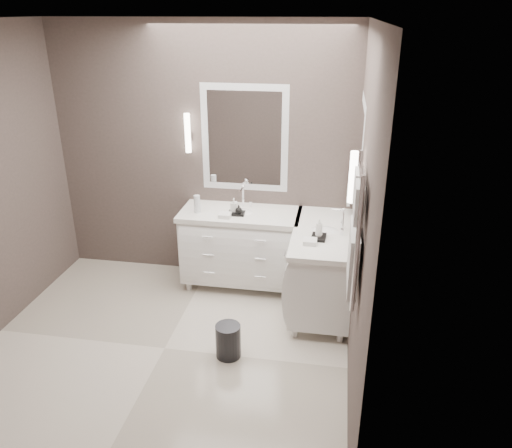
% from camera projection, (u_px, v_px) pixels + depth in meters
% --- Properties ---
extents(floor, '(3.20, 3.00, 0.01)m').
position_uv_depth(floor, '(165.00, 349.00, 4.42)').
color(floor, beige).
rests_on(floor, ground).
extents(ceiling, '(3.20, 3.00, 0.01)m').
position_uv_depth(ceiling, '(136.00, 19.00, 3.35)').
color(ceiling, white).
rests_on(ceiling, wall_back).
extents(wall_back, '(3.20, 0.01, 2.70)m').
position_uv_depth(wall_back, '(203.00, 155.00, 5.25)').
color(wall_back, '#4A3E3B').
rests_on(wall_back, floor).
extents(wall_front, '(3.20, 0.01, 2.70)m').
position_uv_depth(wall_front, '(46.00, 313.00, 2.52)').
color(wall_front, '#4A3E3B').
rests_on(wall_front, floor).
extents(wall_right, '(0.01, 3.00, 2.70)m').
position_uv_depth(wall_right, '(362.00, 220.00, 3.64)').
color(wall_right, '#4A3E3B').
rests_on(wall_right, floor).
extents(vanity_back, '(1.24, 0.59, 0.97)m').
position_uv_depth(vanity_back, '(241.00, 244.00, 5.27)').
color(vanity_back, white).
rests_on(vanity_back, floor).
extents(vanity_right, '(0.59, 1.24, 0.97)m').
position_uv_depth(vanity_right, '(323.00, 265.00, 4.84)').
color(vanity_right, white).
rests_on(vanity_right, floor).
extents(mirror_back, '(0.90, 0.02, 1.10)m').
position_uv_depth(mirror_back, '(244.00, 139.00, 5.09)').
color(mirror_back, white).
rests_on(mirror_back, wall_back).
extents(mirror_right, '(0.02, 0.90, 1.10)m').
position_uv_depth(mirror_right, '(359.00, 163.00, 4.29)').
color(mirror_right, white).
rests_on(mirror_right, wall_right).
extents(sconce_back, '(0.06, 0.06, 0.40)m').
position_uv_depth(sconce_back, '(188.00, 134.00, 5.10)').
color(sconce_back, white).
rests_on(sconce_back, wall_back).
extents(sconce_right, '(0.06, 0.06, 0.40)m').
position_uv_depth(sconce_right, '(353.00, 178.00, 3.75)').
color(sconce_right, white).
rests_on(sconce_right, wall_right).
extents(towel_bar_corner, '(0.03, 0.22, 0.30)m').
position_uv_depth(towel_bar_corner, '(349.00, 189.00, 4.97)').
color(towel_bar_corner, white).
rests_on(towel_bar_corner, wall_right).
extents(towel_ladder, '(0.06, 0.58, 0.90)m').
position_uv_depth(towel_ladder, '(355.00, 237.00, 3.27)').
color(towel_ladder, white).
rests_on(towel_ladder, wall_right).
extents(waste_bin, '(0.24, 0.24, 0.30)m').
position_uv_depth(waste_bin, '(228.00, 341.00, 4.27)').
color(waste_bin, black).
rests_on(waste_bin, floor).
extents(amenity_tray_back, '(0.17, 0.13, 0.02)m').
position_uv_depth(amenity_tray_back, '(237.00, 213.00, 5.05)').
color(amenity_tray_back, black).
rests_on(amenity_tray_back, vanity_back).
extents(amenity_tray_right, '(0.14, 0.18, 0.03)m').
position_uv_depth(amenity_tray_right, '(319.00, 237.00, 4.52)').
color(amenity_tray_right, black).
rests_on(amenity_tray_right, vanity_right).
extents(water_bottle, '(0.07, 0.07, 0.18)m').
position_uv_depth(water_bottle, '(197.00, 204.00, 5.07)').
color(water_bottle, silver).
rests_on(water_bottle, vanity_back).
extents(soap_bottle_a, '(0.06, 0.06, 0.14)m').
position_uv_depth(soap_bottle_a, '(234.00, 205.00, 5.04)').
color(soap_bottle_a, white).
rests_on(soap_bottle_a, amenity_tray_back).
extents(soap_bottle_b, '(0.09, 0.09, 0.09)m').
position_uv_depth(soap_bottle_b, '(239.00, 209.00, 5.00)').
color(soap_bottle_b, black).
rests_on(soap_bottle_b, amenity_tray_back).
extents(soap_bottle_c, '(0.07, 0.08, 0.17)m').
position_uv_depth(soap_bottle_c, '(319.00, 227.00, 4.48)').
color(soap_bottle_c, white).
rests_on(soap_bottle_c, amenity_tray_right).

